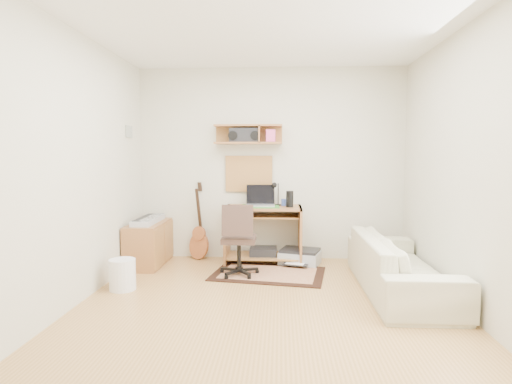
# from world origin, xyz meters

# --- Properties ---
(floor) EXTENTS (3.60, 4.00, 0.01)m
(floor) POSITION_xyz_m (0.00, 0.00, -0.01)
(floor) COLOR tan
(floor) RESTS_ON ground
(ceiling) EXTENTS (3.60, 4.00, 0.01)m
(ceiling) POSITION_xyz_m (0.00, 0.00, 2.60)
(ceiling) COLOR white
(ceiling) RESTS_ON ground
(back_wall) EXTENTS (3.60, 0.01, 2.60)m
(back_wall) POSITION_xyz_m (0.00, 2.00, 1.30)
(back_wall) COLOR beige
(back_wall) RESTS_ON ground
(left_wall) EXTENTS (0.01, 4.00, 2.60)m
(left_wall) POSITION_xyz_m (-1.80, 0.00, 1.30)
(left_wall) COLOR beige
(left_wall) RESTS_ON ground
(right_wall) EXTENTS (0.01, 4.00, 2.60)m
(right_wall) POSITION_xyz_m (1.80, 0.00, 1.30)
(right_wall) COLOR beige
(right_wall) RESTS_ON ground
(wall_shelf) EXTENTS (0.90, 0.25, 0.26)m
(wall_shelf) POSITION_xyz_m (-0.30, 1.88, 1.70)
(wall_shelf) COLOR #9E6538
(wall_shelf) RESTS_ON back_wall
(cork_board) EXTENTS (0.64, 0.03, 0.49)m
(cork_board) POSITION_xyz_m (-0.30, 1.98, 1.17)
(cork_board) COLOR tan
(cork_board) RESTS_ON back_wall
(wall_photo) EXTENTS (0.02, 0.20, 0.15)m
(wall_photo) POSITION_xyz_m (-1.79, 1.50, 1.72)
(wall_photo) COLOR #4C8CBF
(wall_photo) RESTS_ON left_wall
(desk) EXTENTS (1.00, 0.55, 0.75)m
(desk) POSITION_xyz_m (-0.09, 1.73, 0.38)
(desk) COLOR #9E6538
(desk) RESTS_ON floor
(laptop) EXTENTS (0.39, 0.39, 0.29)m
(laptop) POSITION_xyz_m (-0.13, 1.71, 0.89)
(laptop) COLOR silver
(laptop) RESTS_ON desk
(speaker) EXTENTS (0.10, 0.10, 0.21)m
(speaker) POSITION_xyz_m (0.25, 1.68, 0.86)
(speaker) COLOR black
(speaker) RESTS_ON desk
(desk_lamp) EXTENTS (0.10, 0.10, 0.31)m
(desk_lamp) POSITION_xyz_m (0.10, 1.87, 0.90)
(desk_lamp) COLOR black
(desk_lamp) RESTS_ON desk
(pencil_cup) EXTENTS (0.06, 0.06, 0.09)m
(pencil_cup) POSITION_xyz_m (0.18, 1.83, 0.80)
(pencil_cup) COLOR #364FA3
(pencil_cup) RESTS_ON desk
(boombox) EXTENTS (0.39, 0.18, 0.20)m
(boombox) POSITION_xyz_m (-0.35, 1.87, 1.68)
(boombox) COLOR black
(boombox) RESTS_ON wall_shelf
(rug) EXTENTS (1.42, 1.06, 0.02)m
(rug) POSITION_xyz_m (-0.01, 1.17, 0.01)
(rug) COLOR #D1B78C
(rug) RESTS_ON floor
(task_chair) EXTENTS (0.45, 0.45, 0.88)m
(task_chair) POSITION_xyz_m (-0.35, 1.09, 0.44)
(task_chair) COLOR #382821
(task_chair) RESTS_ON floor
(cabinet) EXTENTS (0.40, 0.90, 0.55)m
(cabinet) POSITION_xyz_m (-1.58, 1.55, 0.28)
(cabinet) COLOR #9E6538
(cabinet) RESTS_ON floor
(music_keyboard) EXTENTS (0.24, 0.76, 0.07)m
(music_keyboard) POSITION_xyz_m (-1.58, 1.55, 0.58)
(music_keyboard) COLOR #B2B5BA
(music_keyboard) RESTS_ON cabinet
(guitar) EXTENTS (0.33, 0.26, 1.06)m
(guitar) POSITION_xyz_m (-0.98, 1.86, 0.53)
(guitar) COLOR #AD6035
(guitar) RESTS_ON floor
(waste_basket) EXTENTS (0.34, 0.34, 0.33)m
(waste_basket) POSITION_xyz_m (-1.53, 0.49, 0.16)
(waste_basket) COLOR white
(waste_basket) RESTS_ON floor
(printer) EXTENTS (0.59, 0.51, 0.19)m
(printer) POSITION_xyz_m (0.39, 1.67, 0.08)
(printer) COLOR #A5A8AA
(printer) RESTS_ON floor
(sofa) EXTENTS (0.57, 1.96, 0.76)m
(sofa) POSITION_xyz_m (1.38, 0.61, 0.38)
(sofa) COLOR #C0BB98
(sofa) RESTS_ON floor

